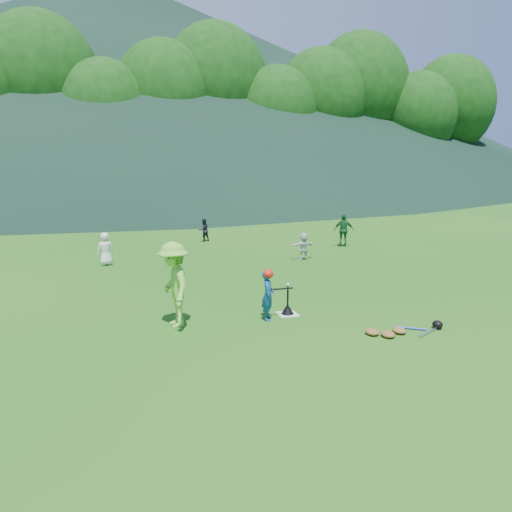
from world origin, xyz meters
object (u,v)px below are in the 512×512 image
(adult_coach, at_px, (174,285))
(batting_tee, at_px, (288,309))
(fielder_d, at_px, (303,246))
(equipment_pile, at_px, (400,330))
(fielder_c, at_px, (344,230))
(fielder_b, at_px, (204,230))
(batter_child, at_px, (268,295))
(fielder_a, at_px, (105,249))
(home_plate, at_px, (288,314))

(adult_coach, distance_m, batting_tee, 2.78)
(fielder_d, distance_m, equipment_pile, 7.24)
(adult_coach, distance_m, fielder_c, 10.41)
(fielder_b, relative_size, equipment_pile, 0.53)
(fielder_b, distance_m, fielder_c, 5.78)
(batter_child, height_order, equipment_pile, batter_child)
(fielder_c, relative_size, batting_tee, 1.94)
(adult_coach, relative_size, fielder_a, 1.72)
(fielder_c, bearing_deg, batting_tee, 72.95)
(fielder_a, height_order, fielder_c, fielder_c)
(adult_coach, height_order, fielder_b, adult_coach)
(home_plate, xyz_separation_m, adult_coach, (-2.66, 0.05, 0.94))
(fielder_a, xyz_separation_m, fielder_c, (9.09, 0.47, 0.11))
(batting_tee, distance_m, equipment_pile, 2.63)
(fielder_b, relative_size, fielder_d, 0.99)
(fielder_c, relative_size, equipment_pile, 0.73)
(batter_child, height_order, batting_tee, batter_child)
(adult_coach, bearing_deg, equipment_pile, 62.04)
(batter_child, height_order, fielder_a, batter_child)
(fielder_d, bearing_deg, fielder_a, -14.73)
(home_plate, relative_size, batter_child, 0.38)
(fielder_b, height_order, equipment_pile, fielder_b)
(batter_child, bearing_deg, fielder_c, -14.72)
(fielder_a, distance_m, equipment_pile, 10.27)
(fielder_c, bearing_deg, fielder_d, 53.74)
(batter_child, distance_m, fielder_c, 9.15)
(fielder_b, distance_m, equipment_pile, 11.80)
(fielder_b, relative_size, batting_tee, 1.40)
(fielder_a, xyz_separation_m, batting_tee, (4.01, -6.55, -0.42))
(fielder_a, relative_size, fielder_d, 1.15)
(home_plate, bearing_deg, batting_tee, 0.00)
(fielder_c, xyz_separation_m, batting_tee, (-5.07, -7.02, -0.53))
(batting_tee, bearing_deg, fielder_a, 121.48)
(batter_child, distance_m, equipment_pile, 2.98)
(adult_coach, relative_size, fielder_b, 2.00)
(batting_tee, bearing_deg, fielder_d, 63.64)
(batter_child, distance_m, fielder_a, 7.57)
(adult_coach, xyz_separation_m, equipment_pile, (4.51, -1.92, -0.88))
(adult_coach, relative_size, equipment_pile, 1.06)
(fielder_d, relative_size, batting_tee, 1.41)
(equipment_pile, bearing_deg, fielder_a, 124.86)
(adult_coach, xyz_separation_m, fielder_d, (5.29, 5.27, -0.47))
(adult_coach, xyz_separation_m, fielder_b, (2.66, 9.74, -0.47))
(adult_coach, height_order, batting_tee, adult_coach)
(home_plate, xyz_separation_m, batting_tee, (0.00, 0.00, 0.12))
(batter_child, distance_m, adult_coach, 2.14)
(adult_coach, distance_m, fielder_b, 10.10)
(home_plate, relative_size, batting_tee, 0.66)
(adult_coach, bearing_deg, batter_child, 78.62)
(fielder_a, bearing_deg, batter_child, 99.81)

